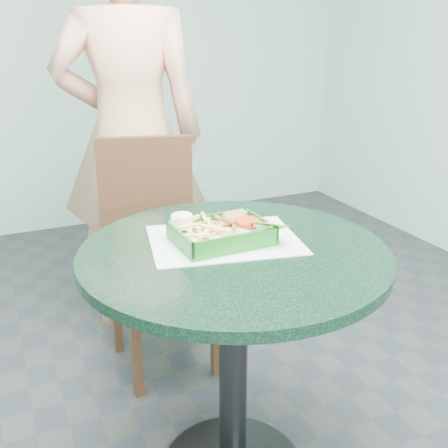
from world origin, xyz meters
name	(u,v)px	position (x,y,z in m)	size (l,w,h in m)	color
wall_back	(67,17)	(0.00, 2.50, 1.40)	(4.00, 0.04, 2.80)	silver
cafe_table	(234,310)	(0.00, 0.00, 0.58)	(0.84, 0.84, 0.75)	black
dining_chair	(155,239)	(-0.01, 0.72, 0.53)	(0.38, 0.38, 0.93)	#4F2F15
diner_person	(129,99)	(0.00, 1.05, 1.05)	(0.76, 0.50, 2.09)	#E7A381
placemat	(224,246)	(0.00, 0.06, 0.75)	(0.41, 0.31, 0.00)	silver
food_basket	(222,244)	(-0.01, 0.05, 0.77)	(0.25, 0.19, 0.05)	#1A6E1A
crab_sandwich	(236,227)	(0.04, 0.08, 0.80)	(0.11, 0.11, 0.07)	#E3B86F
fries_pile	(201,233)	(-0.06, 0.10, 0.79)	(0.11, 0.12, 0.04)	#FFD57E
sauce_ramekin	(183,226)	(-0.09, 0.14, 0.80)	(0.06, 0.06, 0.03)	white
garnish_cup	(253,235)	(0.06, 0.01, 0.79)	(0.12, 0.12, 0.05)	white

